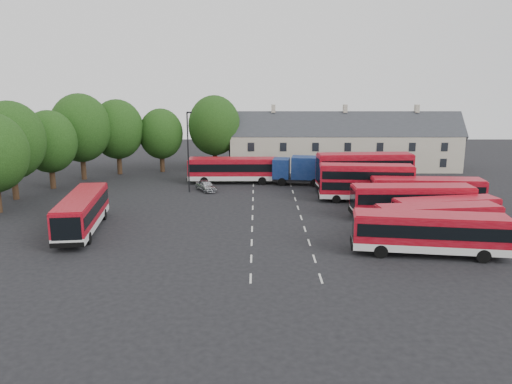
{
  "coord_description": "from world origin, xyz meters",
  "views": [
    {
      "loc": [
        0.41,
        -47.26,
        13.87
      ],
      "look_at": [
        0.37,
        4.16,
        2.2
      ],
      "focal_mm": 35.0,
      "sensor_mm": 36.0,
      "label": 1
    }
  ],
  "objects_px": {
    "bus_west": "(82,210)",
    "box_truck": "(307,169)",
    "bus_row_a": "(430,231)",
    "bus_dd_south": "(366,181)",
    "silver_car": "(206,186)",
    "lamppost": "(188,150)"
  },
  "relations": [
    {
      "from": "bus_row_a",
      "to": "silver_car",
      "type": "distance_m",
      "value": 31.19
    },
    {
      "from": "bus_row_a",
      "to": "bus_dd_south",
      "type": "bearing_deg",
      "value": 102.09
    },
    {
      "from": "box_truck",
      "to": "silver_car",
      "type": "xyz_separation_m",
      "value": [
        -13.1,
        -3.78,
        -1.46
      ]
    },
    {
      "from": "bus_dd_south",
      "to": "lamppost",
      "type": "bearing_deg",
      "value": 171.18
    },
    {
      "from": "silver_car",
      "to": "bus_west",
      "type": "bearing_deg",
      "value": -149.01
    },
    {
      "from": "bus_west",
      "to": "box_truck",
      "type": "height_order",
      "value": "box_truck"
    },
    {
      "from": "bus_row_a",
      "to": "bus_dd_south",
      "type": "distance_m",
      "value": 18.11
    },
    {
      "from": "silver_car",
      "to": "lamppost",
      "type": "height_order",
      "value": "lamppost"
    },
    {
      "from": "bus_row_a",
      "to": "lamppost",
      "type": "xyz_separation_m",
      "value": [
        -22.28,
        22.95,
        3.29
      ]
    },
    {
      "from": "lamppost",
      "to": "box_truck",
      "type": "bearing_deg",
      "value": 16.57
    },
    {
      "from": "bus_dd_south",
      "to": "bus_row_a",
      "type": "bearing_deg",
      "value": -81.73
    },
    {
      "from": "bus_dd_south",
      "to": "bus_west",
      "type": "bearing_deg",
      "value": -153.57
    },
    {
      "from": "box_truck",
      "to": "bus_row_a",
      "type": "bearing_deg",
      "value": -67.3
    },
    {
      "from": "bus_west",
      "to": "lamppost",
      "type": "height_order",
      "value": "lamppost"
    },
    {
      "from": "bus_west",
      "to": "box_truck",
      "type": "xyz_separation_m",
      "value": [
        22.82,
        21.07,
        0.07
      ]
    },
    {
      "from": "bus_west",
      "to": "lamppost",
      "type": "relative_size",
      "value": 1.23
    },
    {
      "from": "bus_row_a",
      "to": "bus_west",
      "type": "xyz_separation_m",
      "value": [
        -29.98,
        6.37,
        0.0
      ]
    },
    {
      "from": "bus_dd_south",
      "to": "bus_west",
      "type": "height_order",
      "value": "bus_dd_south"
    },
    {
      "from": "silver_car",
      "to": "lamppost",
      "type": "distance_m",
      "value": 5.14
    },
    {
      "from": "bus_west",
      "to": "silver_car",
      "type": "distance_m",
      "value": 19.89
    },
    {
      "from": "bus_row_a",
      "to": "bus_west",
      "type": "bearing_deg",
      "value": 176.1
    },
    {
      "from": "bus_row_a",
      "to": "box_truck",
      "type": "xyz_separation_m",
      "value": [
        -7.16,
        27.45,
        0.08
      ]
    }
  ]
}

